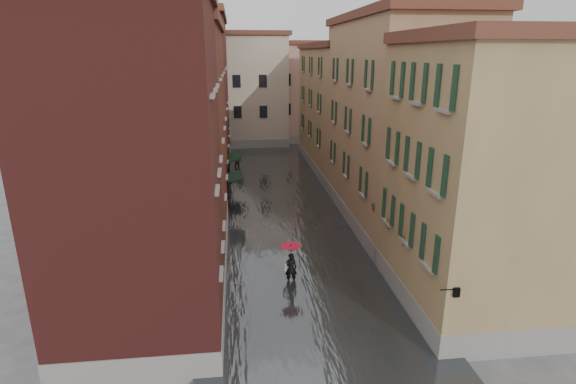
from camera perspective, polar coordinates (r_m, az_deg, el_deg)
ground at (r=22.57m, az=2.49°, el=-12.24°), size 120.00×120.00×0.00m
floodwater at (r=34.35m, az=-0.89°, el=-1.42°), size 10.00×60.00×0.20m
building_left_near at (r=18.38m, az=-18.30°, el=1.85°), size 6.00×8.00×13.00m
building_left_mid at (r=29.04m, az=-14.11°, el=7.13°), size 6.00×14.00×12.50m
building_left_far at (r=43.74m, az=-11.77°, el=11.54°), size 6.00×16.00×14.00m
building_right_near at (r=20.85m, az=22.99°, el=0.97°), size 6.00×8.00×11.50m
building_right_mid at (r=30.51m, az=13.17°, el=8.14°), size 6.00×14.00×13.00m
building_right_far at (r=44.88m, az=6.72°, el=10.31°), size 6.00×16.00×11.50m
building_end_cream at (r=57.56m, az=-6.51°, el=12.59°), size 12.00×9.00×13.00m
building_end_pink at (r=60.30m, az=2.27°, el=12.41°), size 10.00×9.00×12.00m
awning_near at (r=32.74m, az=-6.85°, el=1.84°), size 1.09×2.80×2.80m
awning_far at (r=38.93m, az=-6.85°, el=4.34°), size 1.09×3.17×2.80m
wall_lantern at (r=17.36m, az=20.48°, el=-11.76°), size 0.71×0.22×0.35m
window_planters at (r=22.42m, az=12.92°, el=-3.00°), size 0.59×5.29×0.84m
pedestrian_main at (r=22.47m, az=0.37°, el=-8.60°), size 1.06×1.06×2.06m
pedestrian_far at (r=44.82m, az=-6.42°, el=3.95°), size 0.90×0.73×1.71m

